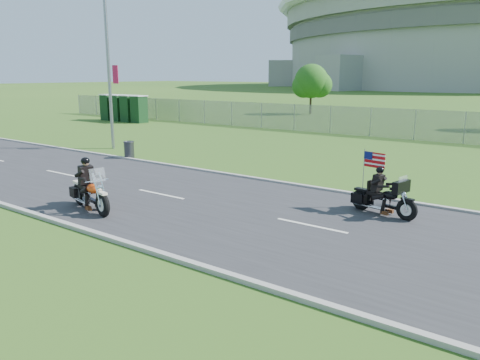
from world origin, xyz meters
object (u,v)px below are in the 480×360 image
Objects in this scene: streetlight at (111,48)px; porta_toilet_c at (118,108)px; porta_toilet_d at (108,108)px; motorcycle_follow at (383,199)px; porta_toilet_a at (139,110)px; trash_can at (129,150)px; porta_toilet_b at (128,109)px; motorcycle_lead at (90,194)px.

streetlight is 4.35× the size of porta_toilet_c.
porta_toilet_d reaches higher than motorcycle_follow.
porta_toilet_c is at bearing 180.00° from porta_toilet_a.
motorcycle_follow reaches higher than trash_can.
porta_toilet_b is at bearing 180.00° from porta_toilet_a.
motorcycle_lead is (19.60, -19.66, -0.61)m from porta_toilet_a.
motorcycle_follow is at bearing -25.11° from porta_toilet_d.
porta_toilet_d is at bearing 180.00° from porta_toilet_b.
porta_toilet_b is 2.80m from porta_toilet_d.
porta_toilet_d is 2.65× the size of trash_can.
porta_toilet_b reaches higher than motorcycle_lead.
porta_toilet_d is (-14.22, 10.78, -4.49)m from streetlight.
trash_can is at bearing 145.32° from motorcycle_lead.
motorcycle_follow is at bearing 46.39° from motorcycle_lead.
porta_toilet_b reaches higher than trash_can.
streetlight reaches higher than porta_toilet_b.
streetlight is 4.53× the size of motorcycle_follow.
porta_toilet_d is at bearing 180.00° from porta_toilet_a.
trash_can is at bearing -38.16° from porta_toilet_c.
porta_toilet_a and porta_toilet_b have the same top height.
porta_toilet_a and porta_toilet_c have the same top height.
porta_toilet_c and porta_toilet_d have the same top height.
motorcycle_lead is at bearing -45.08° from porta_toilet_a.
trash_can is (13.36, -12.70, -0.72)m from porta_toilet_a.
porta_toilet_d is 1.04× the size of motorcycle_follow.
porta_toilet_b and porta_toilet_c have the same top height.
porta_toilet_c reaches higher than motorcycle_lead.
porta_toilet_c is 1.00× the size of porta_toilet_d.
streetlight reaches higher than trash_can.
porta_toilet_a is 1.00× the size of porta_toilet_b.
trash_can is (14.76, -12.70, -0.72)m from porta_toilet_b.
porta_toilet_c is (-1.40, 0.00, 0.00)m from porta_toilet_b.
motorcycle_follow is (17.21, -3.94, -5.13)m from streetlight.
porta_toilet_c is at bearing 152.18° from motorcycle_lead.
streetlight is at bearing 150.63° from motorcycle_lead.
porta_toilet_b is at bearing 136.65° from streetlight.
porta_toilet_a is at bearing 163.05° from motorcycle_follow.
porta_toilet_a is 27.77m from motorcycle_lead.
streetlight reaches higher than porta_toilet_c.
porta_toilet_c is at bearing 141.84° from trash_can.
motorcycle_lead is at bearing -39.56° from porta_toilet_d.
porta_toilet_b is at bearing 150.34° from motorcycle_lead.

